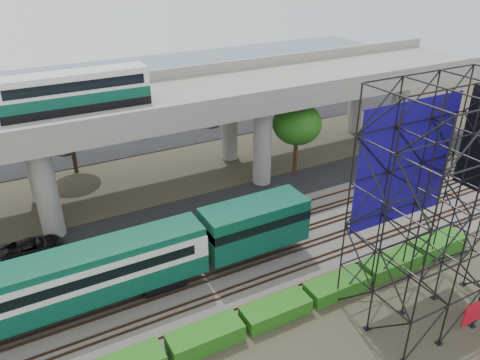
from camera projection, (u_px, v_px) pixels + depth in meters
ground at (231, 283)px, 33.35m from camera, size 140.00×140.00×0.00m
ballast_bed at (219, 267)px, 34.87m from camera, size 90.00×12.00×0.20m
service_road at (177, 216)px, 41.56m from camera, size 90.00×5.00×0.08m
parking_lot at (109, 132)px, 59.97m from camera, size 90.00×18.00×0.08m
harbor_water at (74, 90)px, 77.22m from camera, size 140.00×40.00×0.03m
rail_tracks at (219, 265)px, 34.79m from camera, size 90.00×9.52×0.16m
commuter_train at (94, 273)px, 29.84m from camera, size 29.30×3.06×4.30m
overpass at (144, 111)px, 41.98m from camera, size 80.00×12.00×12.40m
scaffold_tower at (439, 209)px, 27.96m from camera, size 9.36×6.36×15.00m
hedge_strip at (276, 309)px, 30.16m from camera, size 34.60×1.80×1.20m
trees at (100, 146)px, 41.51m from camera, size 40.94×16.94×7.69m
suv at (32, 247)px, 36.11m from camera, size 4.62×2.23×1.27m
parked_cars at (120, 126)px, 59.98m from camera, size 39.75×9.78×1.31m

